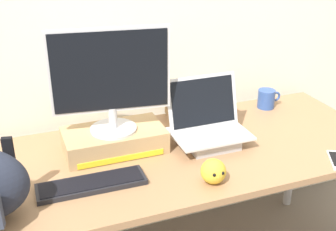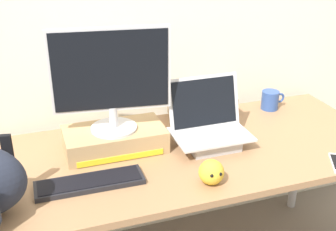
% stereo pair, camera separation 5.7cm
% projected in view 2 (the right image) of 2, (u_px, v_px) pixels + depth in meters
% --- Properties ---
extents(back_wall, '(7.00, 0.10, 2.60)m').
position_uv_depth(back_wall, '(135.00, 4.00, 2.11)').
color(back_wall, silver).
rests_on(back_wall, ground).
extents(desk, '(2.01, 0.79, 0.74)m').
position_uv_depth(desk, '(168.00, 165.00, 1.94)').
color(desk, '#99704C').
rests_on(desk, ground).
extents(toner_box_yellow, '(0.44, 0.24, 0.10)m').
position_uv_depth(toner_box_yellow, '(115.00, 139.00, 1.93)').
color(toner_box_yellow, tan).
rests_on(toner_box_yellow, desk).
extents(desktop_monitor, '(0.50, 0.20, 0.45)m').
position_uv_depth(desktop_monitor, '(111.00, 78.00, 1.81)').
color(desktop_monitor, silver).
rests_on(desktop_monitor, toner_box_yellow).
extents(open_laptop, '(0.34, 0.24, 0.30)m').
position_uv_depth(open_laptop, '(209.00, 132.00, 1.96)').
color(open_laptop, '#ADADB2').
rests_on(open_laptop, desk).
extents(external_keyboard, '(0.42, 0.13, 0.02)m').
position_uv_depth(external_keyboard, '(90.00, 182.00, 1.68)').
color(external_keyboard, black).
rests_on(external_keyboard, desk).
extents(coffee_mug, '(0.13, 0.09, 0.10)m').
position_uv_depth(coffee_mug, '(270.00, 100.00, 2.33)').
color(coffee_mug, '#2D4C93').
rests_on(coffee_mug, desk).
extents(plush_toy, '(0.10, 0.10, 0.10)m').
position_uv_depth(plush_toy, '(211.00, 172.00, 1.68)').
color(plush_toy, gold).
rests_on(plush_toy, desk).
extents(toner_box_cyan, '(0.32, 0.18, 0.10)m').
position_uv_depth(toner_box_cyan, '(202.00, 106.00, 2.26)').
color(toner_box_cyan, '#9E7A51').
rests_on(toner_box_cyan, desk).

